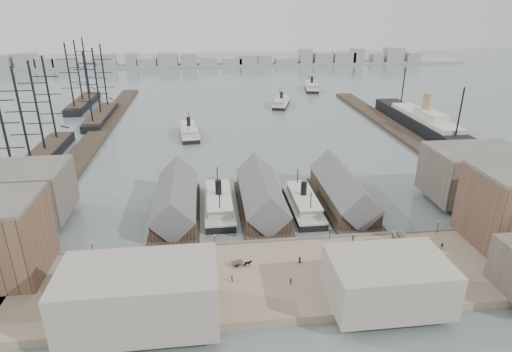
{
  "coord_description": "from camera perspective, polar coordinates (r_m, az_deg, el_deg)",
  "views": [
    {
      "loc": [
        -15.75,
        -101.54,
        60.82
      ],
      "look_at": [
        0.0,
        30.0,
        6.0
      ],
      "focal_mm": 30.0,
      "sensor_mm": 36.0,
      "label": 1
    }
  ],
  "objects": [
    {
      "name": "seawall",
      "position": [
        114.41,
        2.12,
        -8.97
      ],
      "size": [
        180.0,
        1.2,
        2.3
      ],
      "primitive_type": "cube",
      "color": "#59544C",
      "rests_on": "ground"
    },
    {
      "name": "warehouse_east_back",
      "position": [
        152.41,
        27.05,
        0.24
      ],
      "size": [
        28.0,
        20.0,
        15.0
      ],
      "primitive_type": "cube",
      "color": "#60564C",
      "rests_on": "east_land"
    },
    {
      "name": "street_bldg_center",
      "position": [
        94.92,
        17.14,
        -13.22
      ],
      "size": [
        24.0,
        16.0,
        10.0
      ],
      "primitive_type": "cube",
      "color": "gray",
      "rests_on": "quay"
    },
    {
      "name": "lamp_post_near_w",
      "position": [
        109.94,
        -5.54,
        -8.33
      ],
      "size": [
        0.44,
        0.44,
        3.92
      ],
      "color": "black",
      "rests_on": "quay"
    },
    {
      "name": "pedestrian_5",
      "position": [
        98.36,
        4.65,
        -13.77
      ],
      "size": [
        0.62,
        0.69,
        1.56
      ],
      "primitive_type": "imported",
      "rotation": [
        0.0,
        0.0,
        5.15
      ],
      "color": "black",
      "rests_on": "quay"
    },
    {
      "name": "sailing_ship_far",
      "position": [
        285.71,
        -22.07,
        9.15
      ],
      "size": [
        9.53,
        52.94,
        39.18
      ],
      "color": "black",
      "rests_on": "ground"
    },
    {
      "name": "pedestrian_4",
      "position": [
        105.34,
        5.85,
        -11.05
      ],
      "size": [
        0.83,
        0.55,
        1.68
      ],
      "primitive_type": "imported",
      "rotation": [
        0.0,
        0.0,
        6.26
      ],
      "color": "black",
      "rests_on": "quay"
    },
    {
      "name": "tram",
      "position": [
        112.61,
        18.97,
        -9.18
      ],
      "size": [
        4.59,
        11.44,
        3.96
      ],
      "rotation": [
        0.0,
        0.0,
        -0.16
      ],
      "color": "black",
      "rests_on": "quay"
    },
    {
      "name": "horse_cart_center",
      "position": [
        103.61,
        -1.52,
        -11.57
      ],
      "size": [
        5.0,
        2.32,
        1.61
      ],
      "rotation": [
        0.0,
        0.0,
        1.81
      ],
      "color": "black",
      "rests_on": "quay"
    },
    {
      "name": "ferry_open_far",
      "position": [
        318.07,
        7.42,
        11.71
      ],
      "size": [
        13.06,
        29.53,
        10.19
      ],
      "rotation": [
        0.0,
        0.0,
        -0.16
      ],
      "color": "black",
      "rests_on": "ground"
    },
    {
      "name": "pedestrian_0",
      "position": [
        110.74,
        -22.47,
        -11.06
      ],
      "size": [
        0.7,
        0.69,
        1.56
      ],
      "primitive_type": "imported",
      "rotation": [
        0.0,
        0.0,
        0.75
      ],
      "color": "black",
      "rests_on": "quay"
    },
    {
      "name": "pedestrian_6",
      "position": [
        116.06,
        12.86,
        -8.09
      ],
      "size": [
        1.0,
        1.08,
        1.77
      ],
      "primitive_type": "imported",
      "rotation": [
        0.0,
        0.0,
        1.07
      ],
      "color": "black",
      "rests_on": "quay"
    },
    {
      "name": "pedestrian_2",
      "position": [
        106.1,
        -9.45,
        -10.97
      ],
      "size": [
        1.24,
        0.89,
        1.74
      ],
      "primitive_type": "imported",
      "rotation": [
        0.0,
        0.0,
        0.23
      ],
      "color": "black",
      "rests_on": "quay"
    },
    {
      "name": "west_wharf",
      "position": [
        216.68,
        -20.57,
        4.95
      ],
      "size": [
        10.0,
        220.0,
        1.6
      ],
      "primitive_type": "cube",
      "color": "#2D231C",
      "rests_on": "ground"
    },
    {
      "name": "ocean_steamer",
      "position": [
        229.79,
        21.54,
        6.61
      ],
      "size": [
        12.99,
        94.95,
        18.99
      ],
      "color": "black",
      "rests_on": "ground"
    },
    {
      "name": "pedestrian_8",
      "position": [
        119.93,
        23.57,
        -8.52
      ],
      "size": [
        1.07,
        0.76,
        1.69
      ],
      "primitive_type": "imported",
      "rotation": [
        0.0,
        0.0,
        5.89
      ],
      "color": "black",
      "rests_on": "quay"
    },
    {
      "name": "ferry_shed_west",
      "position": [
        131.47,
        -10.65,
        -3.24
      ],
      "size": [
        14.0,
        42.0,
        12.6
      ],
      "color": "#2D231C",
      "rests_on": "ground"
    },
    {
      "name": "ferry_docked_west",
      "position": [
        133.2,
        -4.96,
        -3.58
      ],
      "size": [
        8.94,
        29.79,
        10.64
      ],
      "color": "black",
      "rests_on": "ground"
    },
    {
      "name": "east_wharf",
      "position": [
        221.53,
        18.6,
        5.57
      ],
      "size": [
        10.0,
        180.0,
        1.6
      ],
      "primitive_type": "cube",
      "color": "#2D231C",
      "rests_on": "ground"
    },
    {
      "name": "ferry_open_near",
      "position": [
        208.47,
        -8.91,
        5.9
      ],
      "size": [
        11.0,
        28.14,
        9.8
      ],
      "rotation": [
        0.0,
        0.0,
        0.1
      ],
      "color": "black",
      "rests_on": "ground"
    },
    {
      "name": "horse_cart_right",
      "position": [
        103.76,
        14.26,
        -12.35
      ],
      "size": [
        4.73,
        2.87,
        1.42
      ],
      "rotation": [
        0.0,
        0.0,
        1.23
      ],
      "color": "black",
      "rests_on": "quay"
    },
    {
      "name": "lamp_post_far_e",
      "position": [
        125.6,
        23.14,
        -6.03
      ],
      "size": [
        0.44,
        0.44,
        3.92
      ],
      "color": "black",
      "rests_on": "quay"
    },
    {
      "name": "street_bldg_west",
      "position": [
        88.48,
        -15.21,
        -15.1
      ],
      "size": [
        30.0,
        16.0,
        12.0
      ],
      "primitive_type": "cube",
      "color": "gray",
      "rests_on": "quay"
    },
    {
      "name": "pedestrian_11",
      "position": [
        97.53,
        -12.83,
        -14.61
      ],
      "size": [
        1.13,
        0.85,
        1.79
      ],
      "primitive_type": "imported",
      "rotation": [
        0.0,
        0.0,
        0.46
      ],
      "color": "black",
      "rests_on": "quay"
    },
    {
      "name": "sailing_ship_mid",
      "position": [
        249.14,
        -19.94,
        7.65
      ],
      "size": [
        9.24,
        53.41,
        38.0
      ],
      "color": "black",
      "rests_on": "ground"
    },
    {
      "name": "ferry_shed_east",
      "position": [
        137.55,
        11.49,
        -2.11
      ],
      "size": [
        14.0,
        42.0,
        12.6
      ],
      "color": "#2D231C",
      "rests_on": "ground"
    },
    {
      "name": "pedestrian_7",
      "position": [
        107.9,
        20.47,
        -11.67
      ],
      "size": [
        1.07,
        1.18,
        1.59
      ],
      "primitive_type": "imported",
      "rotation": [
        0.0,
        0.0,
        4.11
      ],
      "color": "black",
      "rests_on": "quay"
    },
    {
      "name": "lamp_post_near_e",
      "position": [
        114.15,
        9.81,
        -7.33
      ],
      "size": [
        0.44,
        0.44,
        3.92
      ],
      "color": "black",
      "rests_on": "quay"
    },
    {
      "name": "lamp_post_far_w",
      "position": [
        113.76,
        -20.99,
        -8.74
      ],
      "size": [
        0.44,
        0.44,
        3.92
      ],
      "color": "black",
      "rests_on": "quay"
    },
    {
      "name": "ferry_open_mid",
      "position": [
        266.95,
        3.38,
        9.76
      ],
      "size": [
        15.51,
        27.48,
        9.4
      ],
      "rotation": [
        0.0,
        0.0,
        -0.31
      ],
      "color": "black",
      "rests_on": "ground"
    },
    {
      "name": "warehouse_west_back",
      "position": [
        141.13,
        -28.86,
        -2.02
      ],
      "size": [
        26.0,
        20.0,
        14.0
      ],
      "primitive_type": "cube",
      "color": "#60564C",
      "rests_on": "west_land"
    },
    {
      "name": "ferry_shed_center",
      "position": [
        132.01,
        0.68,
        -2.71
      ],
      "size": [
        14.0,
        42.0,
        12.6
      ],
      "color": "#2D231C",
      "rests_on": "ground"
    },
    {
      "name": "pedestrian_10",
      "position": [
        98.95,
        9.58,
        -13.77
      ],
      "size": [
        0.61,
        0.7,
        1.63
      ],
      "primitive_type": "imported",
      "rotation": [
        0.0,
        0.0,
        1.9
      ],
      "color": "black",
      "rests_on": "quay"
    },
    {
      "name": "ferry_docked_east",
      "position": [
        133.78,
        6.3,
        -3.58
      ],
      "size": [
        8.43,
        28.12,
        10.04
      ],
      "color": "black",
      "rests_on": "ground"
    },
    {
      "name": "quay",
      "position": [
        102.35,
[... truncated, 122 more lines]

